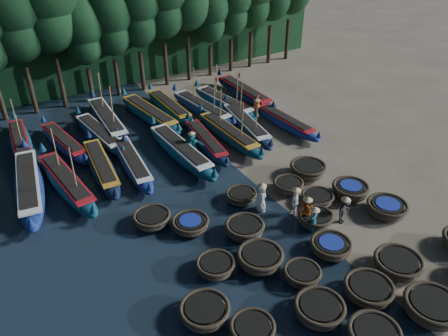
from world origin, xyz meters
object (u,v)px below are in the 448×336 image
long_boat_7 (246,125)px  fisherman_1 (314,220)px  coracle_5 (252,329)px  long_boat_12 (107,120)px  long_boat_10 (64,142)px  long_boat_15 (202,108)px  coracle_15 (216,266)px  long_boat_9 (21,142)px  coracle_10 (205,311)px  coracle_24 (308,169)px  coracle_20 (152,219)px  coracle_3 (432,307)px  long_boat_6 (228,134)px  coracle_13 (331,246)px  coracle_11 (260,258)px  coracle_12 (302,274)px  fisherman_3 (344,210)px  fisherman_4 (295,201)px  long_boat_5 (206,141)px  long_boat_2 (102,167)px  coracle_22 (241,196)px  coracle_14 (387,208)px  long_boat_8 (285,122)px  coracle_19 (350,190)px  fisherman_2 (306,212)px  coracle_16 (245,229)px  long_boat_1 (67,182)px  coracle_2 (374,336)px  coracle_23 (288,185)px  long_boat_11 (99,134)px  long_boat_14 (169,107)px  coracle_8 (398,264)px  coracle_6 (319,309)px  long_boat_16 (224,103)px  fisherman_6 (257,108)px  long_boat_13 (150,114)px  fisherman_5 (192,144)px  long_boat_4 (181,151)px  long_boat_3 (133,163)px

long_boat_7 → fisherman_1: bearing=-97.9°
coracle_5 → long_boat_12: size_ratio=0.23×
long_boat_10 → long_boat_15: (10.70, -0.27, 0.06)m
coracle_15 → coracle_5: bearing=-98.0°
long_boat_10 → long_boat_9: bearing=140.4°
coracle_10 → long_boat_15: 19.57m
coracle_24 → coracle_20: bearing=175.8°
coracle_3 → long_boat_6: (0.85, 17.22, 0.09)m
coracle_10 → coracle_13: size_ratio=1.03×
coracle_11 → coracle_12: size_ratio=1.33×
fisherman_3 → fisherman_4: (-1.72, 1.94, 0.06)m
coracle_12 → long_boat_5: 13.11m
coracle_12 → fisherman_3: (4.55, 2.05, 0.45)m
coracle_20 → long_boat_2: bearing=96.0°
coracle_13 → long_boat_9: size_ratio=0.27×
coracle_15 → coracle_22: 5.68m
coracle_14 → long_boat_8: 11.22m
long_boat_8 → long_boat_9: (-17.37, 7.01, 0.03)m
coracle_19 → fisherman_2: (-3.92, -0.66, 0.46)m
coracle_16 → coracle_20: coracle_16 is taller
coracle_15 → long_boat_2: bearing=99.1°
coracle_22 → long_boat_1: 10.31m
coracle_2 → coracle_23: (3.67, 9.83, -0.05)m
coracle_2 → long_boat_11: (-3.78, 21.74, 0.07)m
fisherman_2 → coracle_2: bearing=-29.4°
long_boat_6 → long_boat_8: size_ratio=1.12×
coracle_14 → fisherman_4: bearing=148.0°
coracle_12 → long_boat_14: size_ratio=0.22×
coracle_11 → long_boat_9: long_boat_9 is taller
fisherman_3 → coracle_20: bearing=129.4°
coracle_10 → coracle_14: 11.94m
coracle_13 → long_boat_8: (6.48, 11.74, 0.09)m
coracle_8 → long_boat_11: 21.09m
coracle_6 → long_boat_9: (-7.83, 21.32, 0.10)m
coracle_14 → fisherman_1: fisherman_1 is taller
long_boat_15 → long_boat_16: 2.03m
coracle_12 → fisherman_6: bearing=61.7°
long_boat_13 → coracle_24: bearing=-74.1°
coracle_3 → coracle_19: size_ratio=1.08×
coracle_2 → long_boat_7: size_ratio=0.32×
coracle_22 → fisherman_4: bearing=-53.3°
long_boat_9 → fisherman_2: long_boat_9 is taller
coracle_3 → coracle_14: (3.79, 5.62, -0.04)m
long_boat_2 → fisherman_5: (5.83, -1.08, 0.40)m
coracle_2 → coracle_8: (3.94, 2.11, -0.01)m
long_boat_4 → long_boat_5: (2.13, 0.38, -0.10)m
coracle_15 → long_boat_8: bearing=39.7°
long_boat_16 → long_boat_8: bearing=-74.4°
coracle_8 → coracle_12: bearing=155.7°
long_boat_3 → long_boat_12: size_ratio=0.85×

